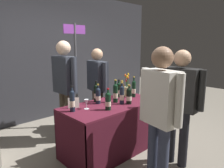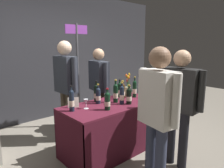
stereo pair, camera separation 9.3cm
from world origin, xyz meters
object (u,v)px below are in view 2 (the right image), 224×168
at_px(featured_wine_bottle, 122,91).
at_px(flower_vase, 128,89).
at_px(tasting_table, 112,118).
at_px(taster_foreground_right, 158,110).
at_px(display_bottle_0, 107,101).
at_px(booth_signpost, 78,66).
at_px(wine_glass_near_vendor, 86,102).
at_px(vendor_presenter, 66,82).

xyz_separation_m(featured_wine_bottle, flower_vase, (0.20, 0.08, -0.02)).
relative_size(tasting_table, taster_foreground_right, 0.94).
bearing_deg(display_bottle_0, booth_signpost, 73.73).
bearing_deg(wine_glass_near_vendor, tasting_table, -7.68).
bearing_deg(booth_signpost, featured_wine_bottle, -81.99).
xyz_separation_m(tasting_table, vendor_presenter, (-0.32, 0.79, 0.49)).
height_order(tasting_table, booth_signpost, booth_signpost).
bearing_deg(vendor_presenter, booth_signpost, 125.40).
relative_size(tasting_table, flower_vase, 3.86).
relative_size(tasting_table, featured_wine_bottle, 5.02).
bearing_deg(flower_vase, booth_signpost, 109.49).
xyz_separation_m(tasting_table, booth_signpost, (0.15, 1.17, 0.70)).
bearing_deg(taster_foreground_right, featured_wine_bottle, -16.51).
bearing_deg(vendor_presenter, display_bottle_0, 1.38).
height_order(display_bottle_0, wine_glass_near_vendor, display_bottle_0).
distance_m(featured_wine_bottle, taster_foreground_right, 1.23).
height_order(tasting_table, taster_foreground_right, taster_foreground_right).
relative_size(tasting_table, vendor_presenter, 0.90).
relative_size(display_bottle_0, wine_glass_near_vendor, 2.22).
distance_m(display_bottle_0, booth_signpost, 1.44).
xyz_separation_m(featured_wine_bottle, booth_signpost, (-0.15, 1.08, 0.33)).
bearing_deg(booth_signpost, taster_foreground_right, -100.59).
height_order(vendor_presenter, booth_signpost, booth_signpost).
xyz_separation_m(display_bottle_0, flower_vase, (0.75, 0.35, -0.01)).
height_order(vendor_presenter, taster_foreground_right, vendor_presenter).
bearing_deg(taster_foreground_right, tasting_table, -3.59).
height_order(wine_glass_near_vendor, vendor_presenter, vendor_presenter).
distance_m(vendor_presenter, booth_signpost, 0.64).
xyz_separation_m(vendor_presenter, taster_foreground_right, (0.07, -1.79, -0.05)).
xyz_separation_m(featured_wine_bottle, taster_foreground_right, (-0.56, -1.09, 0.07)).
xyz_separation_m(display_bottle_0, taster_foreground_right, (-0.01, -0.82, 0.08)).
bearing_deg(vendor_presenter, tasting_table, 18.64).
bearing_deg(taster_foreground_right, wine_glass_near_vendor, 19.99).
bearing_deg(display_bottle_0, flower_vase, 25.02).
relative_size(display_bottle_0, taster_foreground_right, 0.19).
relative_size(featured_wine_bottle, vendor_presenter, 0.18).
distance_m(tasting_table, wine_glass_near_vendor, 0.54).
distance_m(featured_wine_bottle, wine_glass_near_vendor, 0.74).
bearing_deg(taster_foreground_right, flower_vase, -22.34).
xyz_separation_m(flower_vase, taster_foreground_right, (-0.76, -1.17, 0.09)).
relative_size(display_bottle_0, flower_vase, 0.76).
height_order(featured_wine_bottle, vendor_presenter, vendor_presenter).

